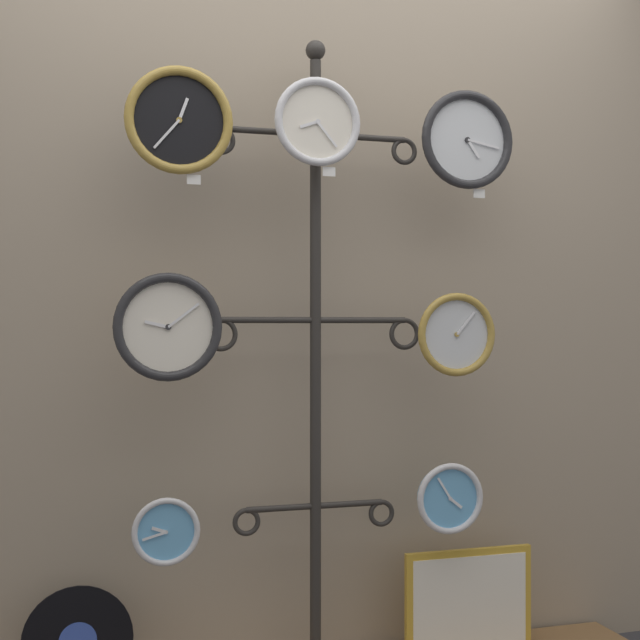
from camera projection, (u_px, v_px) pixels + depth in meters
name	position (u px, v px, depth m)	size (l,w,h in m)	color
shop_wall	(302.00, 248.00, 2.97)	(4.40, 0.04, 2.80)	gray
display_stand	(315.00, 491.00, 2.81)	(0.71, 0.42, 2.04)	#282623
clock_top_left	(179.00, 120.00, 2.58)	(0.32, 0.04, 0.32)	black
clock_top_center	(317.00, 122.00, 2.70)	(0.27, 0.04, 0.27)	silver
clock_top_right	(467.00, 140.00, 2.87)	(0.32, 0.04, 0.32)	silver
clock_middle_left	(168.00, 327.00, 2.57)	(0.32, 0.04, 0.32)	silver
clock_middle_right	(456.00, 335.00, 2.84)	(0.27, 0.04, 0.27)	silver
clock_bottom_left	(166.00, 531.00, 2.57)	(0.20, 0.04, 0.20)	#60A8DB
clock_bottom_right	(449.00, 498.00, 2.83)	(0.23, 0.04, 0.23)	#60A8DB
picture_frame	(469.00, 602.00, 2.92)	(0.45, 0.02, 0.35)	gold
price_tag_upper	(194.00, 180.00, 2.59)	(0.04, 0.00, 0.03)	white
price_tag_mid	(329.00, 172.00, 2.71)	(0.04, 0.00, 0.03)	white
price_tag_lower	(479.00, 194.00, 2.89)	(0.04, 0.00, 0.03)	white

